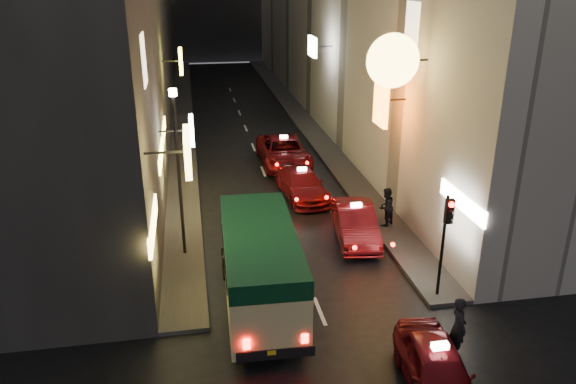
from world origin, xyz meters
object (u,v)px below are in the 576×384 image
lamp_post (178,163)px  pedestrian_crossing (459,323)px  minibus (260,260)px  taxi_near (437,367)px  traffic_light (447,226)px

lamp_post → pedestrian_crossing: bearing=-43.9°
minibus → lamp_post: size_ratio=1.02×
taxi_near → lamp_post: (-6.28, 8.61, 2.94)m
minibus → lamp_post: lamp_post is taller
pedestrian_crossing → lamp_post: lamp_post is taller
traffic_light → minibus: bearing=174.2°
traffic_light → lamp_post: 9.42m
taxi_near → lamp_post: size_ratio=0.82×
minibus → traffic_light: (5.81, -0.59, 0.98)m
taxi_near → minibus: bearing=129.8°
minibus → pedestrian_crossing: 6.11m
lamp_post → minibus: bearing=-58.7°
minibus → traffic_light: 5.92m
minibus → pedestrian_crossing: (5.11, -3.29, -0.69)m
minibus → taxi_near: minibus is taller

